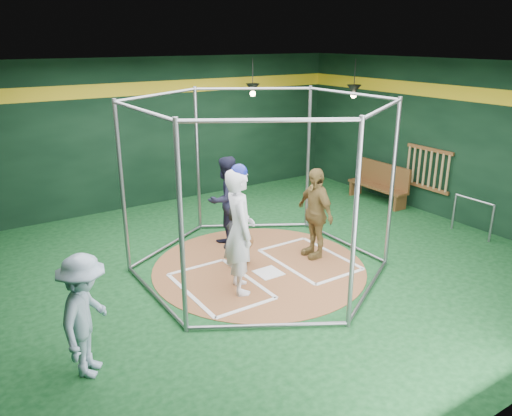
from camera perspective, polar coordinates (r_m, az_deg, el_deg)
room_shell at (r=8.41m, az=0.34°, el=4.05°), size 10.10×9.10×3.53m
clay_disc at (r=9.01m, az=0.35°, el=-6.77°), size 3.80×3.80×0.01m
home_plate at (r=8.79m, az=1.44°, el=-7.40°), size 0.43×0.43×0.01m
batter_box_left at (r=8.38m, az=-4.17°, el=-8.84°), size 1.17×1.77×0.01m
batter_box_right at (r=9.34m, az=6.09°, el=-5.84°), size 1.17×1.77×0.01m
batting_cage at (r=8.47m, az=0.37°, el=2.38°), size 4.05×4.67×3.00m
bat_rack at (r=12.18m, az=19.00°, el=4.28°), size 0.07×1.25×0.98m
pendant_lamp_near at (r=12.40m, az=-0.38°, el=13.49°), size 0.34×0.34×0.90m
pendant_lamp_far at (r=12.26m, az=11.12°, el=13.10°), size 0.34×0.34×0.90m
batter_figure at (r=7.83m, az=-1.89°, el=-2.52°), size 0.69×0.86×2.10m
visitor_leopard at (r=9.22m, az=6.74°, el=-0.55°), size 0.49×1.03×1.70m
catcher_figure at (r=8.88m, az=-1.99°, el=-3.07°), size 0.64×0.64×1.17m
umpire at (r=9.88m, az=-3.45°, el=0.98°), size 0.95×0.81×1.73m
bystander_blue at (r=6.38m, az=-18.89°, el=-11.59°), size 1.06×1.16×1.57m
dugout_bench at (r=12.79m, az=13.97°, el=2.89°), size 0.39×1.69×0.98m
steel_railing at (r=11.19m, az=23.56°, el=-0.32°), size 0.05×0.92×0.79m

